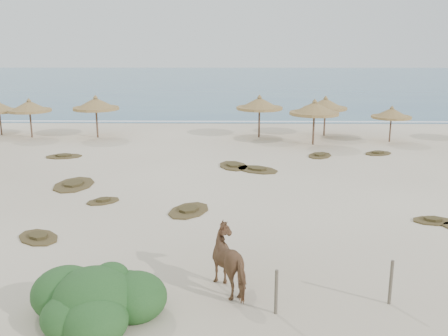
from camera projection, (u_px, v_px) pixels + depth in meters
The scene contains 23 objects.
ground at pixel (222, 229), 18.38m from camera, with size 160.00×160.00×0.00m, color #F0E2C5.
ocean at pixel (229, 81), 91.13m from camera, with size 200.00×100.00×0.01m, color #2B5983.
foam_line at pixel (227, 122), 43.60m from camera, with size 70.00×0.60×0.01m, color white.
palapa_1 at pixel (29, 107), 35.88m from camera, with size 3.54×3.54×2.87m.
palapa_2 at pixel (96, 104), 35.82m from camera, with size 3.76×3.76×3.09m.
palapa_3 at pixel (259, 104), 35.86m from camera, with size 4.11×4.11×3.12m.
palapa_4 at pixel (325, 105), 36.57m from camera, with size 3.23×3.23×2.97m.
palapa_5 at pixel (314, 109), 33.24m from camera, with size 4.02×4.02×3.11m.
palapa_6 at pixel (392, 114), 34.27m from camera, with size 2.86×2.86×2.54m.
horse at pixel (233, 261), 13.72m from camera, with size 0.93×2.04×1.72m, color brown.
fence_post_near at pixel (276, 292), 12.53m from camera, with size 0.09×0.09×1.19m, color #675E4D.
fence_post_far at pixel (391, 282), 13.00m from camera, with size 0.09×0.09×1.23m, color #675E4D.
bush at pixel (96, 300), 12.30m from camera, with size 3.46×3.05×1.55m.
scrub_1 at pixel (74, 184), 24.08m from camera, with size 1.88×2.85×0.16m.
scrub_2 at pixel (103, 201), 21.57m from camera, with size 1.75×1.65×0.16m.
scrub_3 at pixel (257, 169), 26.96m from camera, with size 2.91×2.71×0.16m.
scrub_4 at pixel (433, 220), 19.19m from camera, with size 1.59×1.06×0.16m.
scrub_6 at pixel (64, 156), 30.12m from camera, with size 2.34×1.68×0.16m.
scrub_7 at pixel (320, 155), 30.35m from camera, with size 2.07×2.39×0.16m.
scrub_9 at pixel (189, 210), 20.36m from camera, with size 2.21×2.64×0.16m.
scrub_10 at pixel (378, 153), 30.94m from camera, with size 2.19×1.91×0.16m.
scrub_11 at pixel (38, 237), 17.54m from camera, with size 2.14×2.15×0.16m.
scrub_13 at pixel (233, 166), 27.79m from camera, with size 2.08×2.67×0.16m.
Camera 1 is at (0.31, -17.28, 6.67)m, focal length 40.00 mm.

